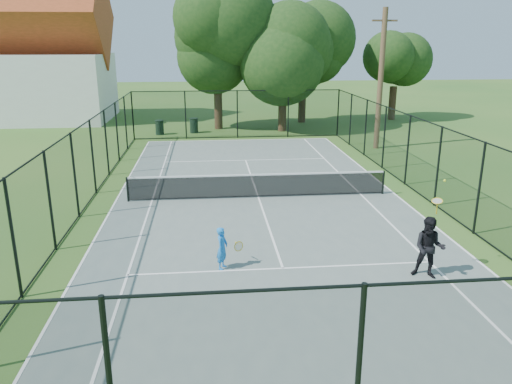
{
  "coord_description": "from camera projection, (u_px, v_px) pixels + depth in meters",
  "views": [
    {
      "loc": [
        -1.92,
        -18.52,
        5.92
      ],
      "look_at": [
        -0.39,
        -3.0,
        1.2
      ],
      "focal_mm": 35.0,
      "sensor_mm": 36.0,
      "label": 1
    }
  ],
  "objects": [
    {
      "name": "ground",
      "position": [
        258.0,
        199.0,
        19.53
      ],
      "size": [
        120.0,
        120.0,
        0.0
      ],
      "primitive_type": "plane",
      "color": "#2C5B1F"
    },
    {
      "name": "tennis_court",
      "position": [
        258.0,
        198.0,
        19.53
      ],
      "size": [
        11.0,
        24.0,
        0.06
      ],
      "primitive_type": "cube",
      "color": "slate",
      "rests_on": "ground"
    },
    {
      "name": "tennis_net",
      "position": [
        258.0,
        185.0,
        19.37
      ],
      "size": [
        10.08,
        0.08,
        0.95
      ],
      "color": "black",
      "rests_on": "tennis_court"
    },
    {
      "name": "fence",
      "position": [
        259.0,
        162.0,
        19.1
      ],
      "size": [
        13.1,
        26.1,
        3.0
      ],
      "color": "black",
      "rests_on": "ground"
    },
    {
      "name": "tree_near_left",
      "position": [
        217.0,
        45.0,
        33.57
      ],
      "size": [
        7.1,
        7.1,
        9.26
      ],
      "color": "#332114",
      "rests_on": "ground"
    },
    {
      "name": "tree_near_mid",
      "position": [
        283.0,
        60.0,
        32.99
      ],
      "size": [
        5.86,
        5.86,
        7.67
      ],
      "color": "#332114",
      "rests_on": "ground"
    },
    {
      "name": "tree_near_right",
      "position": [
        303.0,
        56.0,
        36.68
      ],
      "size": [
        5.6,
        5.6,
        7.73
      ],
      "color": "#332114",
      "rests_on": "ground"
    },
    {
      "name": "tree_far_right",
      "position": [
        395.0,
        72.0,
        38.35
      ],
      "size": [
        4.46,
        4.46,
        5.9
      ],
      "color": "#332114",
      "rests_on": "ground"
    },
    {
      "name": "building",
      "position": [
        4.0,
        55.0,
        37.46
      ],
      "size": [
        15.3,
        8.15,
        11.87
      ],
      "color": "silver",
      "rests_on": "ground"
    },
    {
      "name": "trash_bin_left",
      "position": [
        160.0,
        127.0,
        32.86
      ],
      "size": [
        0.58,
        0.58,
        0.96
      ],
      "color": "black",
      "rests_on": "ground"
    },
    {
      "name": "trash_bin_right",
      "position": [
        194.0,
        125.0,
        33.49
      ],
      "size": [
        0.58,
        0.58,
        0.99
      ],
      "color": "black",
      "rests_on": "ground"
    },
    {
      "name": "utility_pole",
      "position": [
        381.0,
        79.0,
        27.7
      ],
      "size": [
        1.4,
        0.3,
        7.68
      ],
      "color": "#4C3823",
      "rests_on": "ground"
    },
    {
      "name": "player_blue",
      "position": [
        222.0,
        248.0,
        13.28
      ],
      "size": [
        0.8,
        0.5,
        1.17
      ],
      "color": "blue",
      "rests_on": "tennis_court"
    },
    {
      "name": "player_black",
      "position": [
        429.0,
        248.0,
        12.71
      ],
      "size": [
        1.0,
        1.01,
        2.47
      ],
      "color": "black",
      "rests_on": "tennis_court"
    }
  ]
}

